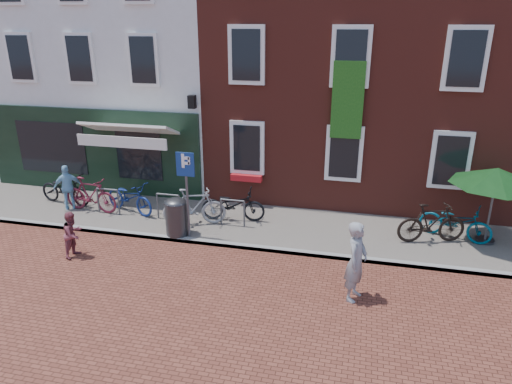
% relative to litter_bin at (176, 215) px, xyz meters
% --- Properties ---
extents(ground, '(80.00, 80.00, 0.00)m').
position_rel_litter_bin_xyz_m(ground, '(0.86, -0.30, -0.70)').
color(ground, brown).
extents(sidewalk, '(24.00, 3.00, 0.10)m').
position_rel_litter_bin_xyz_m(sidewalk, '(1.86, 1.20, -0.65)').
color(sidewalk, slate).
rests_on(sidewalk, ground).
extents(building_stucco, '(8.00, 8.00, 9.00)m').
position_rel_litter_bin_xyz_m(building_stucco, '(-4.14, 6.70, 3.80)').
color(building_stucco, silver).
rests_on(building_stucco, ground).
extents(building_brick_mid, '(6.00, 8.00, 10.00)m').
position_rel_litter_bin_xyz_m(building_brick_mid, '(2.86, 6.70, 4.30)').
color(building_brick_mid, maroon).
rests_on(building_brick_mid, ground).
extents(building_brick_right, '(6.00, 8.00, 10.00)m').
position_rel_litter_bin_xyz_m(building_brick_right, '(8.86, 6.70, 4.30)').
color(building_brick_right, maroon).
rests_on(building_brick_right, ground).
extents(litter_bin, '(0.63, 0.63, 1.15)m').
position_rel_litter_bin_xyz_m(litter_bin, '(0.00, 0.00, 0.00)').
color(litter_bin, '#363639').
rests_on(litter_bin, sidewalk).
extents(parking_sign, '(0.50, 0.08, 2.43)m').
position_rel_litter_bin_xyz_m(parking_sign, '(0.37, -0.06, 1.07)').
color(parking_sign, '#4C4C4F').
rests_on(parking_sign, sidewalk).
extents(parasol, '(2.35, 2.35, 2.20)m').
position_rel_litter_bin_xyz_m(parasol, '(8.33, 1.49, 1.36)').
color(parasol, '#4C4C4F').
rests_on(parasol, sidewalk).
extents(woman, '(0.61, 0.76, 1.82)m').
position_rel_litter_bin_xyz_m(woman, '(4.95, -1.95, 0.21)').
color(woman, gray).
rests_on(woman, ground).
extents(boy, '(0.52, 0.64, 1.23)m').
position_rel_litter_bin_xyz_m(boy, '(-2.17, -1.62, -0.08)').
color(boy, brown).
rests_on(boy, ground).
extents(cafe_person, '(0.90, 0.77, 1.45)m').
position_rel_litter_bin_xyz_m(cafe_person, '(-4.04, 0.97, 0.13)').
color(cafe_person, '#86BBD8').
rests_on(cafe_person, sidewalk).
extents(bicycle_0, '(1.98, 0.94, 1.00)m').
position_rel_litter_bin_xyz_m(bicycle_0, '(-4.43, 1.33, -0.10)').
color(bicycle_0, black).
rests_on(bicycle_0, sidewalk).
extents(bicycle_1, '(1.89, 0.69, 1.11)m').
position_rel_litter_bin_xyz_m(bicycle_1, '(-3.26, 0.94, -0.04)').
color(bicycle_1, maroon).
rests_on(bicycle_1, sidewalk).
extents(bicycle_2, '(2.02, 1.28, 1.00)m').
position_rel_litter_bin_xyz_m(bicycle_2, '(-2.04, 1.16, -0.10)').
color(bicycle_2, navy).
rests_on(bicycle_2, sidewalk).
extents(bicycle_3, '(1.92, 1.04, 1.11)m').
position_rel_litter_bin_xyz_m(bicycle_3, '(0.24, 0.76, -0.04)').
color(bicycle_3, gray).
rests_on(bicycle_3, sidewalk).
extents(bicycle_4, '(1.96, 0.86, 1.00)m').
position_rel_litter_bin_xyz_m(bicycle_4, '(1.26, 1.30, -0.10)').
color(bicycle_4, black).
rests_on(bicycle_4, sidewalk).
extents(bicycle_5, '(1.92, 1.01, 1.11)m').
position_rel_litter_bin_xyz_m(bicycle_5, '(6.85, 1.12, -0.04)').
color(bicycle_5, black).
rests_on(bicycle_5, sidewalk).
extents(bicycle_6, '(2.02, 1.28, 1.00)m').
position_rel_litter_bin_xyz_m(bicycle_6, '(7.52, 1.50, -0.10)').
color(bicycle_6, '#06475B').
rests_on(bicycle_6, sidewalk).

